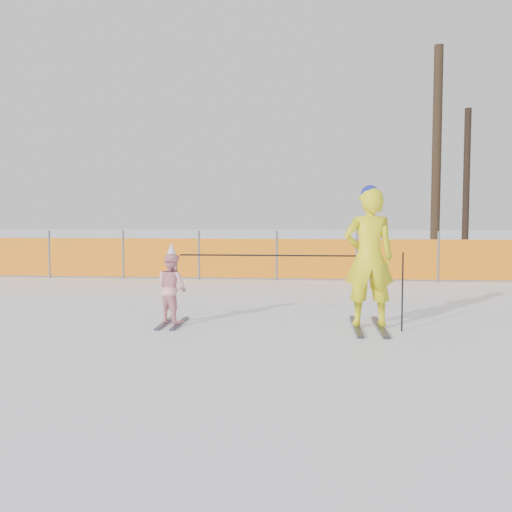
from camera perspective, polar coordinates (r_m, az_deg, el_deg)
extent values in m
plane|color=white|center=(8.54, -0.32, -6.94)|extent=(120.00, 120.00, 0.00)
cube|color=black|center=(8.49, 9.98, -6.94)|extent=(0.09, 1.52, 0.04)
cube|color=black|center=(8.52, 12.28, -6.92)|extent=(0.09, 1.52, 0.04)
imported|color=yellow|center=(8.37, 11.23, -0.14)|extent=(0.76, 0.53, 1.98)
sphere|color=navy|center=(8.35, 11.31, 6.10)|extent=(0.26, 0.26, 0.26)
cube|color=black|center=(8.73, -9.08, -6.65)|extent=(0.09, 1.00, 0.03)
cube|color=black|center=(8.68, -7.66, -6.70)|extent=(0.09, 1.00, 0.03)
imported|color=#FFA6B2|center=(8.62, -8.41, -3.17)|extent=(0.64, 0.62, 1.04)
cone|color=silver|center=(8.57, -8.45, 0.52)|extent=(0.19, 0.19, 0.24)
cylinder|color=black|center=(8.28, 14.43, -3.50)|extent=(0.02, 0.02, 1.12)
cylinder|color=black|center=(8.35, 1.27, 0.06)|extent=(2.65, 0.03, 0.02)
cylinder|color=#595960|center=(15.97, -19.95, 0.18)|extent=(0.06, 0.06, 1.25)
cylinder|color=#595960|center=(15.22, -13.13, 0.14)|extent=(0.06, 0.06, 1.25)
cylinder|color=#595960|center=(14.71, -5.72, 0.10)|extent=(0.06, 0.06, 1.25)
cylinder|color=#595960|center=(14.46, 2.08, 0.05)|extent=(0.06, 0.06, 1.25)
cylinder|color=#595960|center=(14.48, 10.01, 0.00)|extent=(0.06, 0.06, 1.25)
cylinder|color=#595960|center=(14.78, 17.76, -0.06)|extent=(0.06, 0.06, 1.25)
cube|color=orange|center=(14.95, -9.71, -0.16)|extent=(17.88, 0.03, 1.00)
cylinder|color=#312315|center=(19.91, 17.61, 9.47)|extent=(0.30, 0.30, 7.17)
cylinder|color=black|center=(20.01, 20.28, 6.45)|extent=(0.22, 0.22, 5.12)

